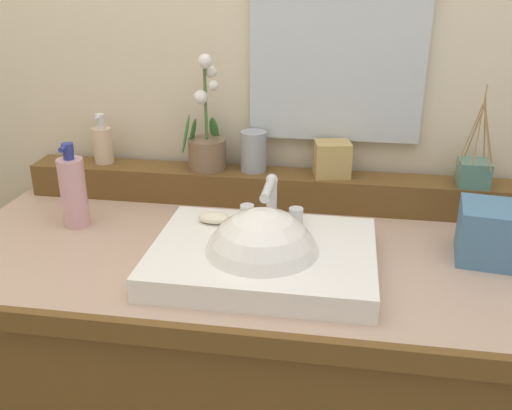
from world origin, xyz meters
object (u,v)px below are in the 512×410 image
(sink_basin, at_px, (263,262))
(reed_diffuser, at_px, (474,172))
(potted_plant, at_px, (207,142))
(tissue_box, at_px, (491,233))
(soap_dispenser, at_px, (103,144))
(lotion_bottle, at_px, (73,191))
(trinket_box, at_px, (332,159))
(tumbler_cup, at_px, (254,151))
(soap_bar, at_px, (214,218))

(sink_basin, height_order, reed_diffuser, reed_diffuser)
(potted_plant, xyz_separation_m, tissue_box, (0.67, -0.23, -0.10))
(soap_dispenser, bearing_deg, lotion_bottle, -86.22)
(lotion_bottle, bearing_deg, soap_dispenser, 93.78)
(sink_basin, height_order, tissue_box, sink_basin)
(soap_dispenser, relative_size, trinket_box, 1.51)
(tumbler_cup, bearing_deg, potted_plant, -177.69)
(potted_plant, distance_m, reed_diffuser, 0.67)
(soap_dispenser, xyz_separation_m, trinket_box, (0.61, -0.01, -0.01))
(tumbler_cup, distance_m, trinket_box, 0.20)
(potted_plant, relative_size, tissue_box, 2.30)
(potted_plant, xyz_separation_m, trinket_box, (0.33, -0.00, -0.03))
(reed_diffuser, height_order, tissue_box, reed_diffuser)
(lotion_bottle, bearing_deg, tumbler_cup, 29.07)
(soap_dispenser, distance_m, reed_diffuser, 0.95)
(potted_plant, distance_m, soap_dispenser, 0.29)
(potted_plant, xyz_separation_m, soap_dispenser, (-0.29, 0.00, -0.02))
(tumbler_cup, bearing_deg, sink_basin, -77.85)
(sink_basin, bearing_deg, soap_dispenser, 143.25)
(potted_plant, distance_m, lotion_bottle, 0.35)
(soap_bar, bearing_deg, sink_basin, -40.08)
(reed_diffuser, distance_m, lotion_bottle, 0.96)
(sink_basin, xyz_separation_m, soap_bar, (-0.13, 0.11, 0.04))
(reed_diffuser, bearing_deg, lotion_bottle, -168.10)
(sink_basin, distance_m, soap_bar, 0.17)
(reed_diffuser, distance_m, tissue_box, 0.23)
(soap_bar, bearing_deg, reed_diffuser, 22.13)
(tissue_box, bearing_deg, trinket_box, 145.99)
(sink_basin, distance_m, lotion_bottle, 0.50)
(soap_bar, bearing_deg, tissue_box, 2.15)
(tumbler_cup, bearing_deg, lotion_bottle, -150.93)
(potted_plant, bearing_deg, tissue_box, -19.32)
(reed_diffuser, bearing_deg, tissue_box, -89.17)
(soap_bar, distance_m, tumbler_cup, 0.28)
(tumbler_cup, relative_size, tissue_box, 0.80)
(lotion_bottle, height_order, tissue_box, lotion_bottle)
(tumbler_cup, relative_size, lotion_bottle, 0.51)
(tissue_box, bearing_deg, lotion_bottle, 178.82)
(soap_bar, xyz_separation_m, lotion_bottle, (-0.35, 0.04, 0.03))
(trinket_box, bearing_deg, tissue_box, -45.17)
(sink_basin, relative_size, soap_dispenser, 3.39)
(soap_dispenser, bearing_deg, reed_diffuser, -1.24)
(trinket_box, height_order, tissue_box, trinket_box)
(sink_basin, height_order, tumbler_cup, tumbler_cup)
(soap_bar, xyz_separation_m, tissue_box, (0.59, 0.02, -0.00))
(soap_dispenser, distance_m, tumbler_cup, 0.41)
(potted_plant, bearing_deg, soap_bar, -73.34)
(soap_bar, height_order, tumbler_cup, tumbler_cup)
(tissue_box, bearing_deg, tumbler_cup, 156.31)
(potted_plant, distance_m, trinket_box, 0.33)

